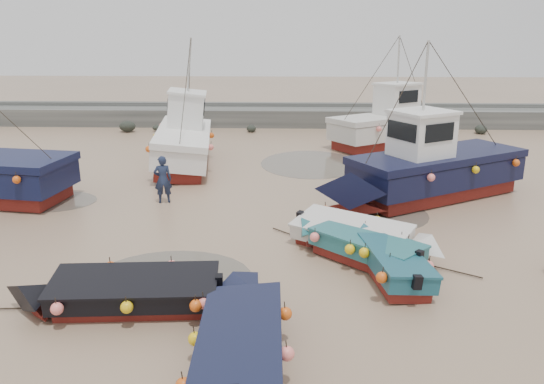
{
  "coord_description": "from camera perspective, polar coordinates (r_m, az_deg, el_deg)",
  "views": [
    {
      "loc": [
        1.61,
        -15.21,
        6.77
      ],
      "look_at": [
        1.04,
        1.85,
        1.4
      ],
      "focal_mm": 35.0,
      "sensor_mm": 36.0,
      "label": 1
    }
  ],
  "objects": [
    {
      "name": "ground",
      "position": [
        16.73,
        -3.8,
        -6.45
      ],
      "size": [
        120.0,
        120.0,
        0.0
      ],
      "primitive_type": "plane",
      "color": "#9A7D63",
      "rests_on": "ground"
    },
    {
      "name": "seawall",
      "position": [
        37.74,
        -0.49,
        8.1
      ],
      "size": [
        60.0,
        4.92,
        1.5
      ],
      "color": "slate",
      "rests_on": "ground"
    },
    {
      "name": "puddle_a",
      "position": [
        15.38,
        -10.72,
        -8.98
      ],
      "size": [
        4.51,
        4.51,
        0.01
      ],
      "primitive_type": "cylinder",
      "color": "#574F44",
      "rests_on": "ground"
    },
    {
      "name": "puddle_b",
      "position": [
        20.42,
        11.73,
        -2.27
      ],
      "size": [
        3.46,
        3.46,
        0.01
      ],
      "primitive_type": "cylinder",
      "color": "#574F44",
      "rests_on": "ground"
    },
    {
      "name": "puddle_c",
      "position": [
        23.21,
        -22.96,
        -0.92
      ],
      "size": [
        3.9,
        3.9,
        0.01
      ],
      "primitive_type": "cylinder",
      "color": "#574F44",
      "rests_on": "ground"
    },
    {
      "name": "puddle_d",
      "position": [
        27.31,
        4.15,
        3.07
      ],
      "size": [
        5.11,
        5.11,
        0.01
      ],
      "primitive_type": "cylinder",
      "color": "#574F44",
      "rests_on": "ground"
    },
    {
      "name": "dinghy_1",
      "position": [
        11.73,
        -3.04,
        -14.62
      ],
      "size": [
        2.26,
        6.19,
        1.43
      ],
      "rotation": [
        0.0,
        0.0,
        0.03
      ],
      "color": "maroon",
      "rests_on": "ground"
    },
    {
      "name": "dinghy_2",
      "position": [
        15.37,
        12.5,
        -6.8
      ],
      "size": [
        1.97,
        5.17,
        1.43
      ],
      "rotation": [
        0.0,
        0.0,
        0.16
      ],
      "color": "maroon",
      "rests_on": "ground"
    },
    {
      "name": "dinghy_4",
      "position": [
        13.88,
        -16.01,
        -9.95
      ],
      "size": [
        6.47,
        2.29,
        1.43
      ],
      "rotation": [
        0.0,
        0.0,
        1.65
      ],
      "color": "maroon",
      "rests_on": "ground"
    },
    {
      "name": "dinghy_5",
      "position": [
        16.84,
        9.76,
        -4.49
      ],
      "size": [
        5.43,
        3.82,
        1.43
      ],
      "rotation": [
        0.0,
        0.0,
        -2.12
      ],
      "color": "maroon",
      "rests_on": "ground"
    },
    {
      "name": "dinghy_6",
      "position": [
        16.2,
        9.02,
        -5.33
      ],
      "size": [
        4.6,
        4.29,
        1.43
      ],
      "rotation": [
        0.0,
        0.0,
        0.83
      ],
      "color": "maroon",
      "rests_on": "ground"
    },
    {
      "name": "cabin_boat_1",
      "position": [
        27.46,
        -9.71,
        5.78
      ],
      "size": [
        3.6,
        10.58,
        6.22
      ],
      "rotation": [
        0.0,
        0.0,
        0.13
      ],
      "color": "maroon",
      "rests_on": "ground"
    },
    {
      "name": "cabin_boat_2",
      "position": [
        22.15,
        16.22,
        2.52
      ],
      "size": [
        9.85,
        6.64,
        6.22
      ],
      "rotation": [
        0.0,
        0.0,
        2.1
      ],
      "color": "maroon",
      "rests_on": "ground"
    },
    {
      "name": "cabin_boat_3",
      "position": [
        31.83,
        12.87,
        7.25
      ],
      "size": [
        8.77,
        6.32,
        6.22
      ],
      "rotation": [
        0.0,
        0.0,
        -1.01
      ],
      "color": "maroon",
      "rests_on": "ground"
    },
    {
      "name": "person",
      "position": [
        21.67,
        -11.51,
        -1.1
      ],
      "size": [
        0.79,
        0.62,
        1.92
      ],
      "primitive_type": "imported",
      "rotation": [
        0.0,
        0.0,
        3.39
      ],
      "color": "#1B243D",
      "rests_on": "ground"
    }
  ]
}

